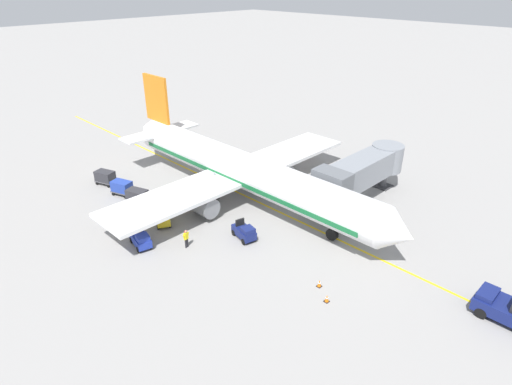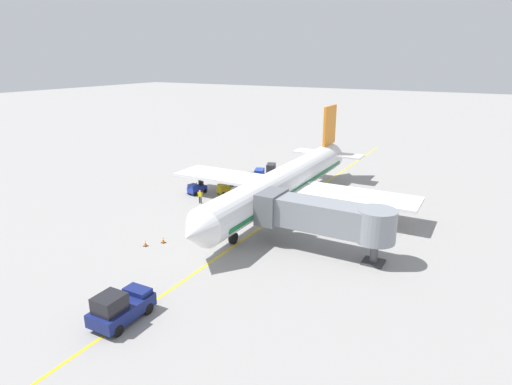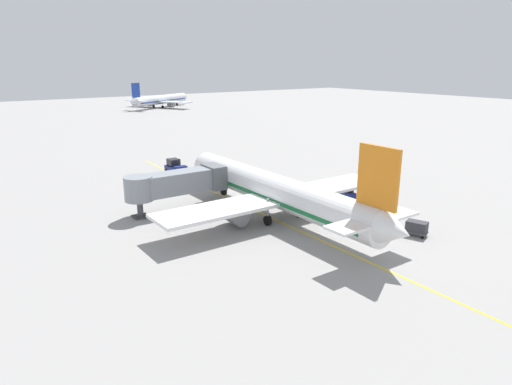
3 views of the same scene
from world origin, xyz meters
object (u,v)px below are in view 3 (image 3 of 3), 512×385
baggage_cart_third_in_train (388,218)px  safety_cone_nose_left (247,182)px  baggage_tug_lead (280,193)px  baggage_cart_front (351,205)px  pushback_tractor (176,168)px  baggage_tug_spare (338,201)px  jet_bridge (176,183)px  safety_cone_nose_right (247,179)px  baggage_cart_second_in_train (368,211)px  ground_crew_wing_walker (317,190)px  distant_taxiing_airliner (160,100)px  parked_airliner (275,191)px  baggage_tug_trailing (347,193)px  baggage_cart_tail_end (417,227)px

baggage_cart_third_in_train → safety_cone_nose_left: 24.39m
baggage_tug_lead → baggage_cart_front: size_ratio=0.91×
pushback_tractor → baggage_cart_third_in_train: 36.72m
pushback_tractor → baggage_tug_spare: (9.31, -27.45, -0.39)m
jet_bridge → safety_cone_nose_right: size_ratio=21.48×
baggage_cart_second_in_train → ground_crew_wing_walker: 10.03m
baggage_cart_second_in_train → distant_taxiing_airliner: (34.54, 138.56, 2.08)m
parked_airliner → baggage_cart_third_in_train: (8.62, -9.56, -2.24)m
pushback_tractor → distant_taxiing_airliner: distant_taxiing_airliner is taller
jet_bridge → safety_cone_nose_left: 15.46m
safety_cone_nose_right → distant_taxiing_airliner: bearing=72.6°
pushback_tractor → safety_cone_nose_left: (6.19, -11.40, -0.81)m
jet_bridge → safety_cone_nose_right: jet_bridge is taller
baggage_cart_second_in_train → distant_taxiing_airliner: size_ratio=0.09×
safety_cone_nose_right → distant_taxiing_airliner: distant_taxiing_airliner is taller
ground_crew_wing_walker → distant_taxiing_airliner: (33.29, 128.61, 2.07)m
baggage_tug_trailing → ground_crew_wing_walker: (-2.69, 2.89, 0.24)m
ground_crew_wing_walker → safety_cone_nose_right: 13.10m
pushback_tractor → distant_taxiing_airliner: (43.37, 105.88, 1.93)m
distant_taxiing_airliner → baggage_tug_spare: bearing=-104.3°
parked_airliner → safety_cone_nose_right: bearing=66.9°
baggage_tug_lead → baggage_tug_trailing: 8.99m
baggage_tug_lead → baggage_tug_spare: (3.71, -7.25, 0.00)m
parked_airliner → baggage_cart_tail_end: size_ratio=12.57×
jet_bridge → pushback_tractor: bearing=65.2°
pushback_tractor → baggage_cart_tail_end: size_ratio=1.50×
baggage_tug_trailing → baggage_cart_third_in_train: 10.72m
baggage_cart_front → ground_crew_wing_walker: 7.31m
parked_airliner → baggage_tug_trailing: 12.73m
baggage_cart_second_in_train → safety_cone_nose_right: baggage_cart_second_in_train is taller
parked_airliner → baggage_tug_lead: parked_airliner is taller
baggage_tug_spare → safety_cone_nose_left: baggage_tug_spare is taller
jet_bridge → baggage_tug_spare: bearing=-31.3°
jet_bridge → baggage_tug_trailing: jet_bridge is taller
parked_airliner → baggage_cart_second_in_train: (8.54, -6.61, -2.24)m
ground_crew_wing_walker → safety_cone_nose_left: size_ratio=2.86×
baggage_tug_trailing → safety_cone_nose_right: size_ratio=4.56×
baggage_tug_spare → baggage_tug_trailing: bearing=27.8°
ground_crew_wing_walker → baggage_cart_front: bearing=-99.3°
baggage_cart_second_in_train → baggage_tug_lead: bearing=104.5°
baggage_tug_lead → safety_cone_nose_right: (1.55, 10.21, -0.42)m
parked_airliner → jet_bridge: 12.19m
baggage_tug_lead → baggage_cart_second_in_train: bearing=-75.5°
jet_bridge → baggage_tug_lead: jet_bridge is taller
parked_airliner → pushback_tractor: (-0.29, 26.07, -2.09)m
baggage_tug_lead → safety_cone_nose_right: baggage_tug_lead is taller
baggage_cart_third_in_train → ground_crew_wing_walker: 12.94m
jet_bridge → baggage_cart_second_in_train: size_ratio=4.28×
pushback_tractor → baggage_tug_lead: (5.60, -20.19, -0.39)m
parked_airliner → safety_cone_nose_right: parked_airliner is taller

